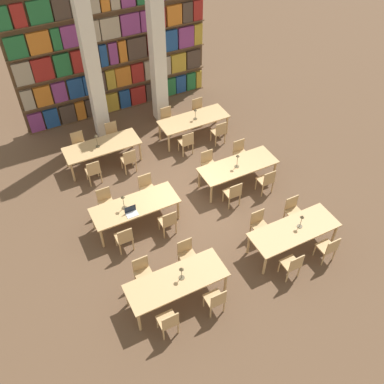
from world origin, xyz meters
The scene contains 41 objects.
ground_plane centered at (0.00, 0.00, 0.00)m, with size 40.00×40.00×0.00m, color brown.
bookshelf_bank centered at (0.00, 5.64, 2.67)m, with size 6.95×0.35×5.50m.
pillar_left centered at (-1.12, 4.39, 3.00)m, with size 0.45×0.45×6.00m.
pillar_center centered at (1.12, 4.39, 3.00)m, with size 0.45×0.45×6.00m.
reading_table_0 centered at (-1.69, -2.77, 0.67)m, with size 2.40×0.91×0.74m.
chair_0 centered at (-2.25, -3.51, 0.49)m, with size 0.42×0.40×0.89m.
chair_1 centered at (-2.25, -2.03, 0.49)m, with size 0.42×0.40×0.89m.
chair_2 centered at (-1.05, -3.51, 0.49)m, with size 0.42×0.40×0.89m.
chair_3 centered at (-1.05, -2.03, 0.49)m, with size 0.42×0.40×0.89m.
desk_lamp_0 centered at (-1.55, -2.77, 1.01)m, with size 0.14×0.14×0.40m.
reading_table_1 centered at (1.69, -2.77, 0.67)m, with size 2.40×0.91×0.74m.
chair_4 centered at (1.12, -3.51, 0.49)m, with size 0.42×0.40×0.89m.
chair_5 centered at (1.12, -2.03, 0.49)m, with size 0.42×0.40×0.89m.
chair_6 centered at (2.24, -3.51, 0.49)m, with size 0.42×0.40×0.89m.
chair_7 centered at (2.24, -2.03, 0.49)m, with size 0.42×0.40×0.89m.
desk_lamp_1 centered at (1.86, -2.76, 1.02)m, with size 0.14×0.14×0.42m.
reading_table_2 centered at (-1.65, -0.08, 0.67)m, with size 2.40×0.91×0.74m.
chair_8 centered at (-2.26, -0.81, 0.49)m, with size 0.42×0.40×0.89m.
chair_9 centered at (-2.26, 0.66, 0.49)m, with size 0.42×0.40×0.89m.
chair_10 centered at (-1.00, -0.81, 0.49)m, with size 0.42×0.40×0.89m.
chair_11 centered at (-1.00, 0.66, 0.49)m, with size 0.42×0.40×0.89m.
desk_lamp_2 centered at (-1.94, -0.05, 1.06)m, with size 0.14×0.14×0.47m.
laptop centered at (-1.84, -0.34, 0.78)m, with size 0.32×0.22×0.21m.
reading_table_3 centered at (1.73, 0.05, 0.67)m, with size 2.40×0.91×0.74m.
chair_12 centered at (1.12, -0.69, 0.49)m, with size 0.42×0.40×0.89m.
chair_13 centered at (1.12, 0.79, 0.49)m, with size 0.42×0.40×0.89m.
chair_14 centered at (2.28, -0.69, 0.49)m, with size 0.42×0.40×0.89m.
chair_15 centered at (2.28, 0.79, 0.49)m, with size 0.42×0.40×0.89m.
desk_lamp_3 centered at (1.65, 0.01, 1.05)m, with size 0.14×0.14×0.47m.
reading_table_4 centered at (-1.61, 2.83, 0.67)m, with size 2.40×0.91×0.74m.
chair_16 centered at (-2.17, 2.09, 0.49)m, with size 0.42×0.40×0.89m.
chair_17 centered at (-2.17, 3.56, 0.49)m, with size 0.42×0.40×0.89m.
chair_18 centered at (-1.01, 2.09, 0.49)m, with size 0.42×0.40×0.89m.
chair_19 centered at (-1.01, 3.56, 0.49)m, with size 0.42×0.40×0.89m.
desk_lamp_4 centered at (-1.73, 2.83, 1.06)m, with size 0.14×0.14×0.47m.
reading_table_5 centered at (1.65, 2.80, 0.67)m, with size 2.40×0.91×0.74m.
chair_20 centered at (1.00, 2.06, 0.49)m, with size 0.42×0.40×0.89m.
chair_21 centered at (1.00, 3.53, 0.49)m, with size 0.42×0.40×0.89m.
chair_22 centered at (2.23, 2.06, 0.49)m, with size 0.42×0.40×0.89m.
chair_23 centered at (2.23, 3.53, 0.49)m, with size 0.42×0.40×0.89m.
desk_lamp_5 centered at (1.68, 2.75, 1.01)m, with size 0.14×0.14×0.41m.
Camera 1 is at (-3.94, -7.94, 9.13)m, focal length 40.00 mm.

